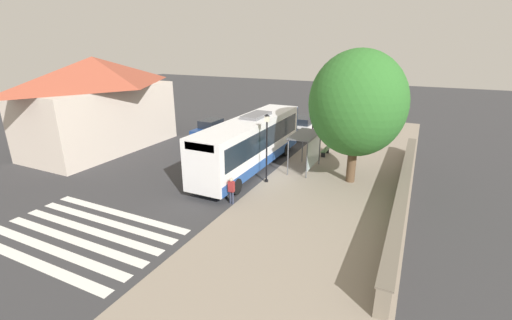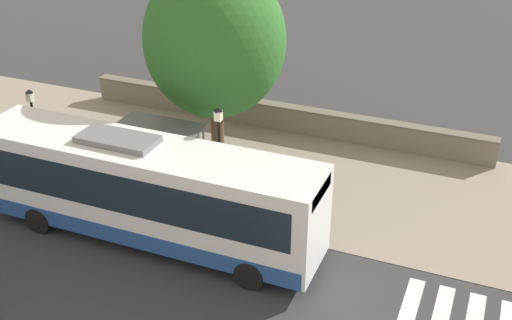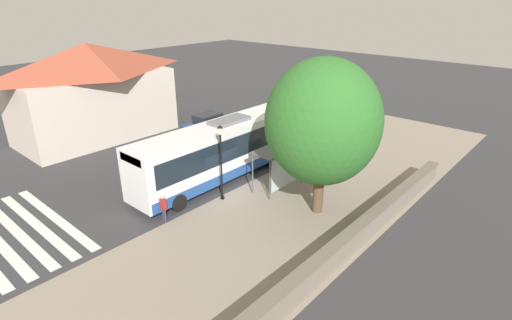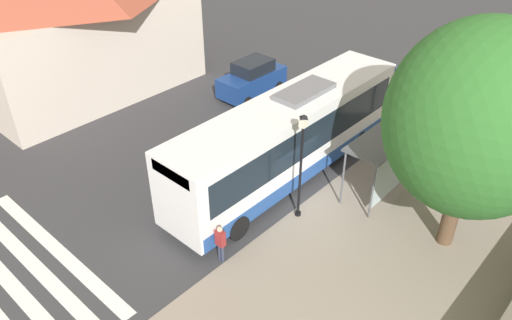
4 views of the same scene
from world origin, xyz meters
name	(u,v)px [view 2 (image 2 of 4)]	position (x,y,z in m)	size (l,w,h in m)	color
ground_plane	(199,218)	(0.00, 0.00, 0.00)	(120.00, 120.00, 0.00)	#353538
sidewalk_plaza	(246,165)	(-4.50, 0.00, 0.01)	(9.00, 44.00, 0.02)	gray
stone_wall	(279,116)	(-8.55, 0.00, 0.64)	(0.60, 20.00, 1.26)	slate
bus	(146,190)	(1.76, -1.05, 1.99)	(2.70, 12.49, 3.86)	white
bus_shelter	(162,134)	(-1.96, -2.51, 2.17)	(1.64, 3.43, 2.64)	#515459
pedestrian	(315,227)	(0.16, 4.58, 0.91)	(0.34, 0.22, 1.57)	#2D3347
bench	(92,151)	(-2.37, -6.38, 0.47)	(0.40, 1.50, 0.88)	#4C7247
street_lamp_near	(220,155)	(-0.31, 0.80, 2.68)	(0.28, 0.28, 4.54)	black
street_lamp_far	(35,124)	(-0.75, -7.79, 2.22)	(0.28, 0.28, 3.72)	black
shade_tree	(215,41)	(-5.25, -1.69, 5.14)	(5.94, 5.94, 8.43)	brown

